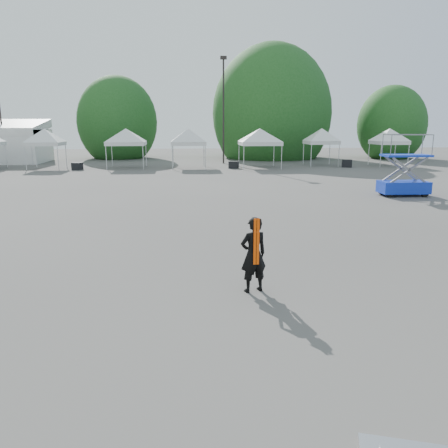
{
  "coord_description": "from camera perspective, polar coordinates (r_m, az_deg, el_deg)",
  "views": [
    {
      "loc": [
        -0.85,
        -10.21,
        3.58
      ],
      "look_at": [
        0.08,
        -0.17,
        1.3
      ],
      "focal_mm": 35.0,
      "sensor_mm": 36.0,
      "label": 1
    }
  ],
  "objects": [
    {
      "name": "scissor_lift",
      "position": [
        24.44,
        22.6,
        7.11
      ],
      "size": [
        2.47,
        1.29,
        3.15
      ],
      "rotation": [
        0.0,
        0.0,
        -0.03
      ],
      "color": "#0D46B0",
      "rests_on": "ground"
    },
    {
      "name": "tree_mid_e",
      "position": [
        50.2,
        6.22,
        14.12
      ],
      "size": [
        5.12,
        5.12,
        7.79
      ],
      "color": "#382314",
      "rests_on": "ground"
    },
    {
      "name": "tent_g",
      "position": [
        40.94,
        12.65,
        11.72
      ],
      "size": [
        3.82,
        3.82,
        3.88
      ],
      "color": "silver",
      "rests_on": "ground"
    },
    {
      "name": "man",
      "position": [
        9.51,
        3.86,
        -4.01
      ],
      "size": [
        0.71,
        0.57,
        1.68
      ],
      "rotation": [
        0.0,
        0.0,
        3.46
      ],
      "color": "black",
      "rests_on": "ground"
    },
    {
      "name": "light_pole_east",
      "position": [
        42.42,
        -0.07,
        15.37
      ],
      "size": [
        0.6,
        0.25,
        9.8
      ],
      "color": "black",
      "rests_on": "ground"
    },
    {
      "name": "tent_f",
      "position": [
        37.95,
        4.71,
        11.93
      ],
      "size": [
        4.75,
        4.75,
        3.88
      ],
      "color": "silver",
      "rests_on": "ground"
    },
    {
      "name": "crate_west",
      "position": [
        38.13,
        -18.62,
        7.16
      ],
      "size": [
        0.89,
        0.76,
        0.6
      ],
      "primitive_type": "cube",
      "rotation": [
        0.0,
        0.0,
        -0.24
      ],
      "color": "black",
      "rests_on": "ground"
    },
    {
      "name": "tent_c",
      "position": [
        39.89,
        -22.42,
        11.07
      ],
      "size": [
        3.9,
        3.9,
        3.88
      ],
      "color": "silver",
      "rests_on": "ground"
    },
    {
      "name": "tree_mid_w",
      "position": [
        50.71,
        -13.73,
        12.8
      ],
      "size": [
        4.16,
        4.16,
        6.33
      ],
      "color": "#382314",
      "rests_on": "ground"
    },
    {
      "name": "crate_east",
      "position": [
        39.98,
        15.75,
        7.62
      ],
      "size": [
        1.01,
        0.89,
        0.66
      ],
      "primitive_type": "cube",
      "rotation": [
        0.0,
        0.0,
        -0.33
      ],
      "color": "black",
      "rests_on": "ground"
    },
    {
      "name": "tree_far_e",
      "position": [
        52.44,
        21.03,
        11.98
      ],
      "size": [
        3.84,
        3.84,
        5.84
      ],
      "color": "#382314",
      "rests_on": "ground"
    },
    {
      "name": "tent_e",
      "position": [
        37.89,
        -4.69,
        11.92
      ],
      "size": [
        4.14,
        4.14,
        3.88
      ],
      "color": "silver",
      "rests_on": "ground"
    },
    {
      "name": "tent_h",
      "position": [
        42.26,
        20.85,
        11.23
      ],
      "size": [
        3.84,
        3.84,
        3.88
      ],
      "color": "silver",
      "rests_on": "ground"
    },
    {
      "name": "crate_mid",
      "position": [
        37.45,
        1.27,
        7.73
      ],
      "size": [
        0.93,
        0.83,
        0.6
      ],
      "primitive_type": "cube",
      "rotation": [
        0.0,
        0.0,
        -0.35
      ],
      "color": "black",
      "rests_on": "ground"
    },
    {
      "name": "ground",
      "position": [
        10.85,
        -0.51,
        -6.52
      ],
      "size": [
        120.0,
        120.0,
        0.0
      ],
      "primitive_type": "plane",
      "color": "#474442",
      "rests_on": "ground"
    },
    {
      "name": "tent_d",
      "position": [
        38.68,
        -12.7,
        11.68
      ],
      "size": [
        4.52,
        4.52,
        3.88
      ],
      "color": "silver",
      "rests_on": "ground"
    }
  ]
}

